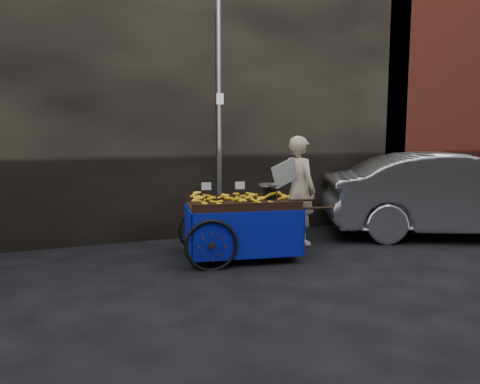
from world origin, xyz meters
name	(u,v)px	position (x,y,z in m)	size (l,w,h in m)	color
ground	(229,259)	(0.00, 0.00, 0.00)	(80.00, 80.00, 0.00)	black
building_wall	(202,98)	(0.39, 2.60, 2.50)	(13.50, 2.00, 5.00)	black
street_pole	(219,123)	(0.30, 1.30, 2.01)	(0.12, 0.10, 4.00)	slate
banana_cart	(238,210)	(0.15, 0.01, 0.72)	(2.28, 1.31, 1.17)	black
vendor	(299,190)	(1.42, 0.51, 0.90)	(0.92, 0.76, 1.79)	beige
plastic_bag	(289,239)	(1.14, 0.32, 0.13)	(0.30, 0.24, 0.27)	blue
parked_car	(455,195)	(4.27, 0.00, 0.74)	(1.57, 4.51, 1.48)	silver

